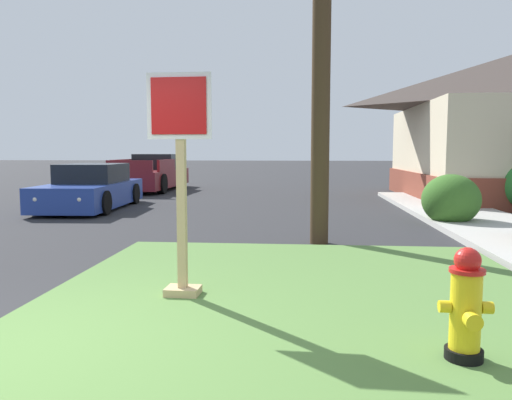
# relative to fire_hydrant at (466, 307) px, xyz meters

# --- Properties ---
(grass_corner_patch) EXTENTS (5.44, 5.58, 0.08)m
(grass_corner_patch) POSITION_rel_fire_hydrant_xyz_m (-1.23, 1.64, -0.43)
(grass_corner_patch) COLOR #567F3D
(grass_corner_patch) RESTS_ON ground
(sidewalk_strip) EXTENTS (2.20, 17.36, 0.12)m
(sidewalk_strip) POSITION_rel_fire_hydrant_xyz_m (2.69, 5.98, -0.41)
(sidewalk_strip) COLOR #B2AFA8
(sidewalk_strip) RESTS_ON ground
(fire_hydrant) EXTENTS (0.38, 0.34, 0.84)m
(fire_hydrant) POSITION_rel_fire_hydrant_xyz_m (0.00, 0.00, 0.00)
(fire_hydrant) COLOR black
(fire_hydrant) RESTS_ON grass_corner_patch
(stop_sign) EXTENTS (0.68, 0.29, 2.33)m
(stop_sign) POSITION_rel_fire_hydrant_xyz_m (-2.45, 1.43, 0.72)
(stop_sign) COLOR tan
(stop_sign) RESTS_ON grass_corner_patch
(manhole_cover) EXTENTS (0.70, 0.70, 0.02)m
(manhole_cover) POSITION_rel_fire_hydrant_xyz_m (-3.73, 3.34, -0.47)
(manhole_cover) COLOR black
(manhole_cover) RESTS_ON ground
(parked_sedan_blue) EXTENTS (2.07, 4.45, 1.25)m
(parked_sedan_blue) POSITION_rel_fire_hydrant_xyz_m (-7.05, 9.73, 0.07)
(parked_sedan_blue) COLOR #233D93
(parked_sedan_blue) RESTS_ON ground
(pickup_truck_maroon) EXTENTS (2.04, 5.30, 1.48)m
(pickup_truck_maroon) POSITION_rel_fire_hydrant_xyz_m (-7.29, 16.24, 0.14)
(pickup_truck_maroon) COLOR maroon
(pickup_truck_maroon) RESTS_ON ground
(shrub_by_curb) EXTENTS (1.24, 1.24, 1.11)m
(shrub_by_curb) POSITION_rel_fire_hydrant_xyz_m (2.05, 7.41, 0.08)
(shrub_by_curb) COLOR #386824
(shrub_by_curb) RESTS_ON ground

